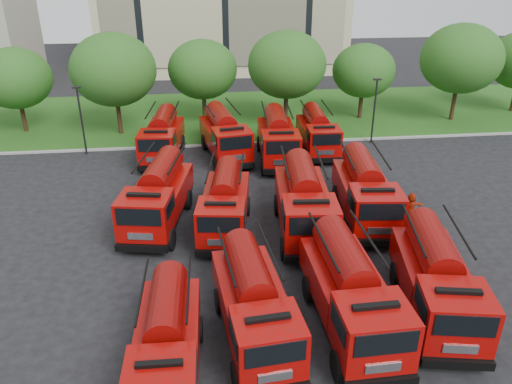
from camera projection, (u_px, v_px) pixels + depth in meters
ground at (239, 279)px, 23.02m from camera, size 140.00×140.00×0.00m
lawn at (215, 115)px, 46.29m from camera, size 70.00×16.00×0.12m
curb at (220, 145)px, 39.03m from camera, size 70.00×0.30×0.14m
tree_1 at (15, 78)px, 40.00m from camera, size 5.71×5.71×6.98m
tree_2 at (113, 70)px, 39.14m from camera, size 6.72×6.72×8.22m
tree_3 at (203, 69)px, 42.39m from camera, size 5.88×5.88×7.19m
tree_4 at (287, 65)px, 41.54m from camera, size 6.55×6.55×8.01m
tree_5 at (364, 71)px, 43.54m from camera, size 5.46×5.46×6.68m
tree_6 at (461, 59)px, 42.53m from camera, size 6.89×6.89×8.42m
lamp_post_0 at (81, 117)px, 36.14m from camera, size 0.60×0.25×5.11m
lamp_post_1 at (375, 107)px, 38.42m from camera, size 0.60×0.25×5.11m
fire_truck_0 at (167, 341)px, 17.27m from camera, size 2.49×6.46×2.92m
fire_truck_1 at (254, 303)px, 18.99m from camera, size 3.04×7.08×3.13m
fire_truck_2 at (351, 291)px, 19.47m from camera, size 2.85×7.40×3.34m
fire_truck_3 at (436, 279)px, 20.25m from camera, size 3.75×7.54×3.28m
fire_truck_4 at (158, 195)px, 27.14m from camera, size 3.86×7.78×3.39m
fire_truck_5 at (225, 203)px, 26.59m from camera, size 3.28×7.10×3.11m
fire_truck_6 at (304, 201)px, 26.36m from camera, size 3.31×7.85×3.49m
fire_truck_7 at (365, 191)px, 27.63m from camera, size 3.33×7.68×3.40m
fire_truck_8 at (162, 137)px, 36.10m from camera, size 3.11×7.29×3.23m
fire_truck_9 at (225, 135)px, 36.31m from camera, size 3.66×7.65×3.34m
fire_truck_10 at (278, 138)px, 35.67m from camera, size 3.06×7.51×3.35m
fire_truck_11 at (317, 132)px, 37.33m from camera, size 2.65×6.76×3.04m
firefighter_2 at (454, 337)px, 19.59m from camera, size 0.70×1.09×1.76m
firefighter_3 at (476, 344)px, 19.20m from camera, size 1.07×1.04×1.52m
firefighter_4 at (241, 242)px, 26.04m from camera, size 1.05×1.12×1.92m
firefighter_5 at (409, 220)px, 28.18m from camera, size 1.60×0.82×1.67m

